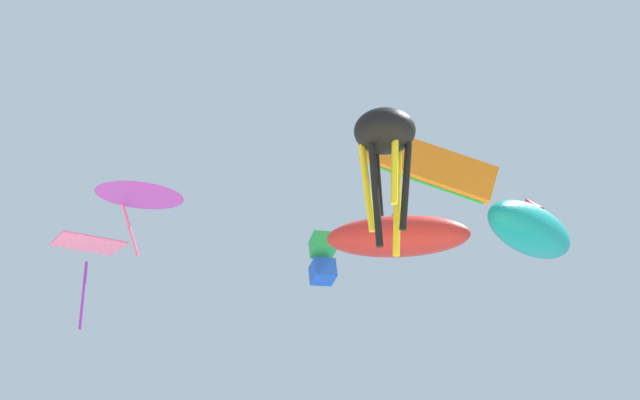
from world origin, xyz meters
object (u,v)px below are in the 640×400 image
Objects in this scene: kite_octopus_black at (385,138)px; kite_diamond_pink at (88,248)px; kite_parafoil_orange at (429,165)px; kite_box_green at (323,258)px; kite_inflatable_teal at (531,230)px; kite_delta_purple at (141,189)px; kite_inflatable_red at (398,236)px.

kite_octopus_black is 15.41m from kite_diamond_pink.
kite_parafoil_orange is at bearing -41.50° from kite_octopus_black.
kite_diamond_pink is (-9.25, -11.56, -1.95)m from kite_box_green.
kite_inflatable_teal is 2.41× the size of kite_delta_purple.
kite_parafoil_orange reaches higher than kite_box_green.
kite_diamond_pink is at bearing 176.00° from kite_delta_purple.
kite_parafoil_orange is (9.16, 8.69, 3.61)m from kite_delta_purple.
kite_inflatable_teal is 2.87× the size of kite_box_green.
kite_inflatable_red reaches higher than kite_diamond_pink.
kite_inflatable_teal is at bearing -109.19° from kite_diamond_pink.
kite_parafoil_orange reaches higher than kite_delta_purple.
kite_octopus_black reaches higher than kite_diamond_pink.
kite_inflatable_teal reaches higher than kite_box_green.
kite_octopus_black is at bearing -88.11° from kite_inflatable_red.
kite_diamond_pink is at bearing -151.56° from kite_box_green.
kite_delta_purple is 0.63× the size of kite_parafoil_orange.
kite_box_green is 0.53× the size of kite_parafoil_orange.
kite_inflatable_red is (0.38, 14.06, 0.34)m from kite_octopus_black.
kite_box_green is at bearing -76.34° from kite_diamond_pink.
kite_parafoil_orange is at bearing 98.39° from kite_delta_purple.
kite_box_green is at bearing 135.85° from kite_delta_purple.
kite_inflatable_teal is 6.83m from kite_inflatable_red.
kite_octopus_black reaches higher than kite_delta_purple.
kite_delta_purple is at bearing 171.02° from kite_inflatable_teal.
kite_box_green is at bearing 133.71° from kite_inflatable_red.
kite_inflatable_teal reaches higher than kite_octopus_black.
kite_diamond_pink is at bearing 169.54° from kite_parafoil_orange.
kite_parafoil_orange reaches higher than kite_inflatable_red.
kite_inflatable_red is (-1.37, 7.40, -1.11)m from kite_parafoil_orange.
kite_octopus_black is 0.64× the size of kite_inflatable_red.
kite_box_green is 13.88m from kite_parafoil_orange.
kite_delta_purple is (5.86, -9.71, -0.65)m from kite_diamond_pink.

